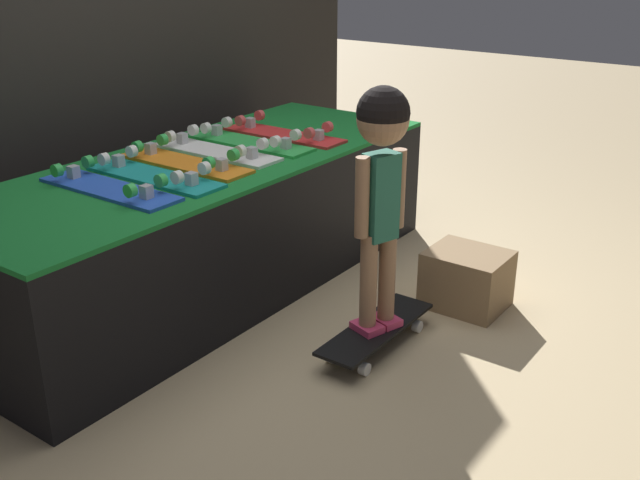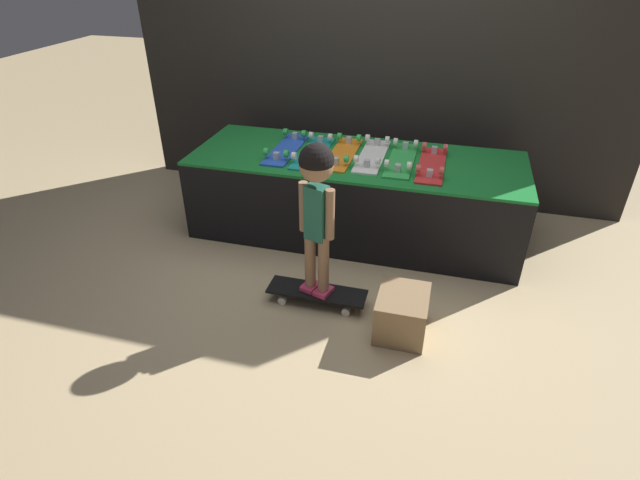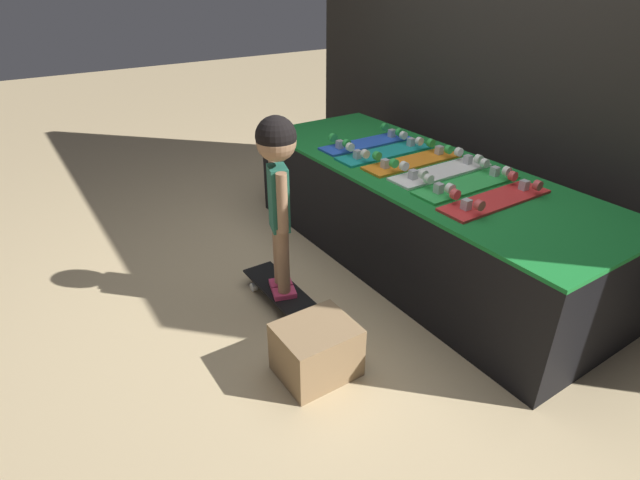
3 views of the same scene
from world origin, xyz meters
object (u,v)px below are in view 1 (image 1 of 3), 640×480
skateboard_on_floor (376,331)px  storage_box (467,279)px  skateboard_red_on_rack (283,133)px  skateboard_teal_on_rack (154,174)px  skateboard_green_on_rack (250,141)px  skateboard_white_on_rack (216,150)px  skateboard_blue_on_rack (109,186)px  skateboard_orange_on_rack (185,161)px  child (381,165)px

skateboard_on_floor → storage_box: (0.56, -0.14, 0.06)m
skateboard_on_floor → skateboard_red_on_rack: bearing=57.9°
skateboard_teal_on_rack → skateboard_red_on_rack: 0.88m
skateboard_teal_on_rack → storage_box: bearing=-51.8°
skateboard_green_on_rack → storage_box: (0.19, -1.11, -0.51)m
skateboard_white_on_rack → skateboard_on_floor: skateboard_white_on_rack is taller
skateboard_red_on_rack → skateboard_on_floor: 1.25m
skateboard_red_on_rack → storage_box: bearing=-91.8°
skateboard_green_on_rack → skateboard_on_floor: skateboard_green_on_rack is taller
skateboard_blue_on_rack → skateboard_green_on_rack: 0.88m
skateboard_blue_on_rack → skateboard_green_on_rack: (0.88, 0.01, 0.00)m
skateboard_blue_on_rack → skateboard_white_on_rack: (0.66, 0.03, 0.00)m
skateboard_orange_on_rack → skateboard_green_on_rack: bearing=-0.5°
skateboard_red_on_rack → storage_box: 1.19m
skateboard_teal_on_rack → skateboard_white_on_rack: bearing=7.3°
skateboard_white_on_rack → skateboard_blue_on_rack: bearing=-177.1°
skateboard_orange_on_rack → storage_box: bearing=-60.7°
skateboard_white_on_rack → child: child is taller
skateboard_orange_on_rack → skateboard_white_on_rack: (0.22, 0.02, 0.00)m
skateboard_blue_on_rack → skateboard_orange_on_rack: 0.44m
skateboard_teal_on_rack → child: size_ratio=0.68×
skateboard_teal_on_rack → storage_box: 1.46m
skateboard_green_on_rack → skateboard_on_floor: (-0.37, -0.97, -0.57)m
skateboard_orange_on_rack → skateboard_green_on_rack: size_ratio=1.00×
child → storage_box: (0.56, -0.14, -0.65)m
child → storage_box: 0.86m
skateboard_orange_on_rack → skateboard_on_floor: 1.13m
skateboard_blue_on_rack → skateboard_on_floor: 1.23m
skateboard_red_on_rack → skateboard_white_on_rack: bearing=172.8°
skateboard_orange_on_rack → skateboard_teal_on_rack: bearing=-170.2°
skateboard_teal_on_rack → skateboard_white_on_rack: 0.44m
skateboard_white_on_rack → skateboard_red_on_rack: bearing=-7.2°
skateboard_teal_on_rack → storage_box: (0.84, -1.07, -0.51)m
skateboard_blue_on_rack → skateboard_on_floor: bearing=-62.2°
skateboard_blue_on_rack → skateboard_on_floor: size_ratio=1.06×
skateboard_red_on_rack → storage_box: (-0.03, -1.07, -0.51)m
skateboard_red_on_rack → skateboard_teal_on_rack: bearing=-179.9°
skateboard_blue_on_rack → skateboard_orange_on_rack: same height
skateboard_blue_on_rack → skateboard_white_on_rack: bearing=2.9°
skateboard_orange_on_rack → skateboard_red_on_rack: bearing=-3.2°
storage_box → skateboard_blue_on_rack: bearing=134.1°
skateboard_on_floor → skateboard_orange_on_rack: bearing=94.0°
skateboard_red_on_rack → skateboard_on_floor: skateboard_red_on_rack is taller
skateboard_orange_on_rack → storage_box: size_ratio=1.92×
storage_box → skateboard_white_on_rack: bearing=109.7°
skateboard_orange_on_rack → storage_box: skateboard_orange_on_rack is taller
skateboard_blue_on_rack → storage_box: size_ratio=1.92×
skateboard_teal_on_rack → skateboard_green_on_rack: same height
skateboard_orange_on_rack → skateboard_white_on_rack: same height
skateboard_green_on_rack → storage_box: bearing=-80.5°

